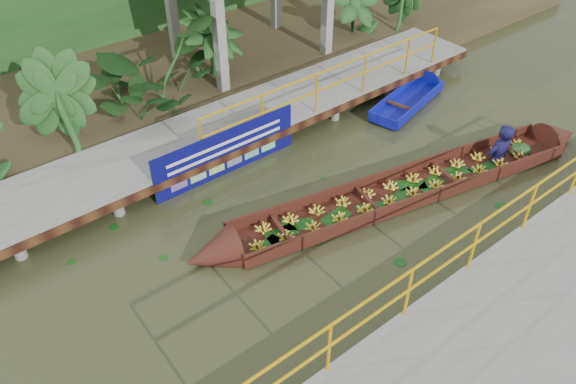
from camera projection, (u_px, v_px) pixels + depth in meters
ground at (314, 221)px, 11.42m from camera, size 80.00×80.00×0.00m
land_strip at (142, 77)px, 15.84m from camera, size 30.00×8.00×0.45m
far_dock at (221, 130)px, 13.21m from camera, size 16.00×2.06×1.66m
near_dock at (529, 316)px, 9.16m from camera, size 18.00×2.40×1.73m
vendor_boat at (424, 179)px, 12.09m from camera, size 9.92×3.01×2.29m
moored_blue_boat at (420, 91)px, 15.39m from camera, size 3.23×1.55×0.75m
blue_banner at (226, 152)px, 12.36m from camera, size 3.62×0.04×1.13m
tropical_plants at (216, 53)px, 14.33m from camera, size 14.53×1.53×1.91m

